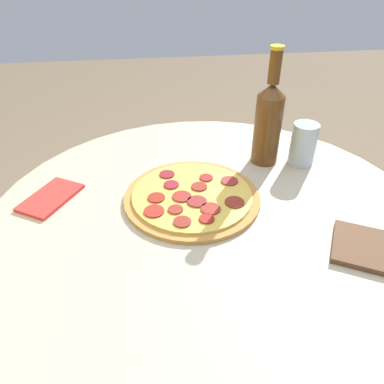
{
  "coord_description": "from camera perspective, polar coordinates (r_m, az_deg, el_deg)",
  "views": [
    {
      "loc": [
        -0.63,
        0.12,
        1.23
      ],
      "look_at": [
        0.06,
        0.03,
        0.75
      ],
      "focal_mm": 35.0,
      "sensor_mm": 36.0,
      "label": 1
    }
  ],
  "objects": [
    {
      "name": "table",
      "position": [
        0.95,
        2.4,
        -12.45
      ],
      "size": [
        0.97,
        0.97,
        0.73
      ],
      "color": "#B2A893",
      "rests_on": "ground_plane"
    },
    {
      "name": "pizza",
      "position": [
        0.85,
        -0.0,
        -0.7
      ],
      "size": [
        0.31,
        0.31,
        0.02
      ],
      "color": "#B77F3D",
      "rests_on": "table"
    },
    {
      "name": "pizza_paddle",
      "position": [
        0.8,
        26.88,
        -8.08
      ],
      "size": [
        0.18,
        0.24,
        0.02
      ],
      "rotation": [
        0.0,
        0.0,
        -2.08
      ],
      "color": "brown",
      "rests_on": "table"
    },
    {
      "name": "drinking_glass",
      "position": [
        1.01,
        16.6,
        7.0
      ],
      "size": [
        0.07,
        0.07,
        0.11
      ],
      "color": "#ADBCC6",
      "rests_on": "table"
    },
    {
      "name": "napkin",
      "position": [
        0.92,
        -20.74,
        -0.79
      ],
      "size": [
        0.17,
        0.15,
        0.01
      ],
      "color": "red",
      "rests_on": "table"
    },
    {
      "name": "beer_bottle",
      "position": [
        0.97,
        11.56,
        10.6
      ],
      "size": [
        0.07,
        0.07,
        0.3
      ],
      "color": "#563314",
      "rests_on": "table"
    }
  ]
}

